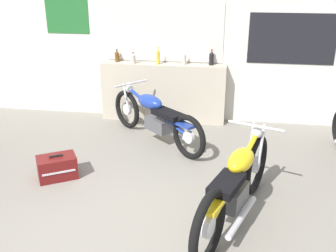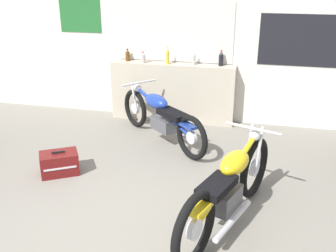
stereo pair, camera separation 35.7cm
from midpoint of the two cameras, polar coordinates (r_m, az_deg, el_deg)
name	(u,v)px [view 1 (the left image)]	position (r m, az deg, el deg)	size (l,w,h in m)	color
ground_plane	(112,248)	(4.06, -10.71, -17.06)	(24.00, 24.00, 0.00)	gray
wall_back	(171,40)	(6.88, -1.13, 12.41)	(10.00, 0.07, 2.80)	silver
sill_counter	(163,92)	(6.93, -2.20, 4.87)	(2.17, 0.28, 1.02)	#B7AD99
bottle_leftmost	(117,56)	(7.03, -8.88, 9.96)	(0.08, 0.08, 0.21)	#5B3814
bottle_left_center	(133,58)	(6.85, -6.59, 9.71)	(0.08, 0.08, 0.19)	#B7B2A8
bottle_center	(158,57)	(6.75, -2.99, 10.03)	(0.06, 0.06, 0.30)	gold
bottle_right_center	(184,59)	(6.73, 0.84, 9.75)	(0.07, 0.07, 0.23)	#B7B2A8
bottle_rightmost	(211,58)	(6.71, 4.80, 9.78)	(0.08, 0.08, 0.26)	black
motorcycle_blue	(155,117)	(6.06, -3.53, 1.32)	(1.70, 1.51, 0.83)	black
motorcycle_yellow	(236,185)	(4.15, 7.39, -8.59)	(0.90, 2.03, 0.92)	black
hard_case_darkred	(57,167)	(5.34, -17.66, -5.75)	(0.58, 0.52, 0.32)	maroon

